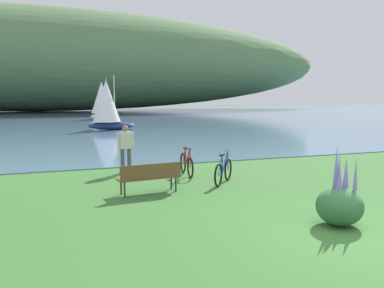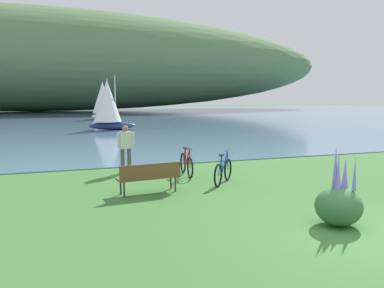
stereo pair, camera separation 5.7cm
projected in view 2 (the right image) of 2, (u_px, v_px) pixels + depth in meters
ground_plane at (370, 238)px, 7.93m from camera, size 200.00×200.00×0.00m
bay_water at (95, 116)px, 54.08m from camera, size 180.00×80.00×0.04m
distant_hillside at (36, 60)px, 68.47m from camera, size 109.20×28.00×17.37m
park_bench_near_camera at (149, 176)px, 11.42m from camera, size 1.84×0.68×0.88m
bicycle_leaning_near_bench at (186, 164)px, 14.07m from camera, size 0.22×1.77×1.01m
bicycle_beside_path at (223, 171)px, 12.74m from camera, size 1.21×1.38×1.01m
person_at_shoreline at (126, 146)px, 14.48m from camera, size 0.61×0.23×1.71m
echium_bush_closest_to_camera at (339, 204)px, 8.63m from camera, size 0.99×0.99×1.73m
sailboat_nearest_to_shore at (103, 100)px, 46.18m from camera, size 3.99×3.37×4.70m
sailboat_mid_bay at (108, 104)px, 32.05m from camera, size 3.77×2.44×4.31m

